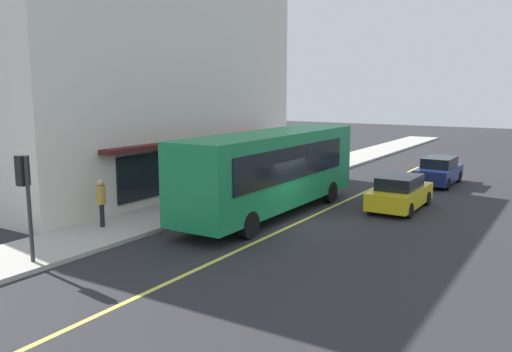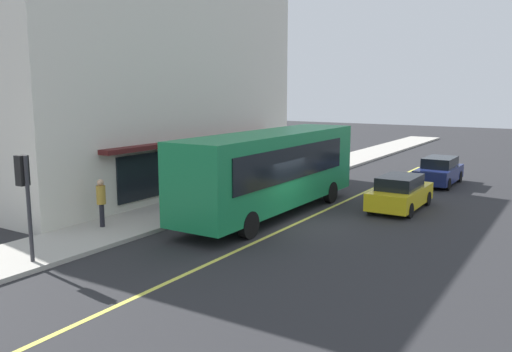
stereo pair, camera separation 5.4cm
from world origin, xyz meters
name	(u,v)px [view 1 (the left image)]	position (x,y,z in m)	size (l,w,h in m)	color
ground	(296,224)	(0.00, 0.00, 0.00)	(120.00, 120.00, 0.00)	#28282B
sidewalk	(191,206)	(0.00, 5.27, 0.07)	(80.00, 3.07, 0.15)	#B2ADA3
lane_centre_stripe	(296,224)	(0.00, 0.00, 0.00)	(36.00, 0.16, 0.01)	#D8D14C
storefront_building	(126,87)	(2.51, 11.63, 5.37)	(18.14, 10.27, 10.74)	silver
bus	(272,168)	(0.84, 1.58, 1.99)	(11.13, 2.60, 3.50)	#197F47
traffic_light	(24,183)	(-8.64, 4.51, 2.53)	(0.30, 0.52, 3.20)	#2D2D33
car_yellow	(400,193)	(4.73, -2.70, 0.74)	(4.31, 1.87, 1.52)	yellow
car_navy	(439,171)	(11.97, -2.69, 0.74)	(4.31, 1.88, 1.52)	navy
pedestrian_mid_block	(101,198)	(-4.74, 5.70, 1.25)	(0.34, 0.34, 1.81)	black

